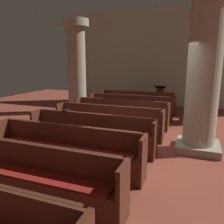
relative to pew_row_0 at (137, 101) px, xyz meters
name	(u,v)px	position (x,y,z in m)	size (l,w,h in m)	color
ground_plane	(135,149)	(1.02, -4.14, -0.46)	(19.20, 19.20, 0.00)	brown
back_wall	(170,58)	(1.02, 1.94, 1.79)	(10.00, 0.16, 4.50)	beige
pew_row_0	(137,101)	(0.00, 0.00, 0.00)	(3.16, 0.47, 0.86)	#562819
pew_row_1	(130,106)	(0.00, -1.12, 0.00)	(3.16, 0.46, 0.86)	#562819
pew_row_2	(120,112)	(0.00, -2.24, 0.00)	(3.16, 0.46, 0.86)	#562819
pew_row_3	(108,120)	(0.00, -3.36, 0.00)	(3.16, 0.46, 0.86)	#562819
pew_row_4	(91,131)	(0.00, -4.49, 0.00)	(3.16, 0.46, 0.86)	#562819
pew_row_5	(65,147)	(0.00, -5.61, 0.00)	(3.16, 0.47, 0.86)	#562819
pew_row_6	(25,172)	(0.00, -6.73, 0.00)	(3.16, 0.46, 0.86)	#562819
pillar_aisle_side	(203,66)	(2.44, -0.86, 1.48)	(1.08, 1.08, 3.74)	#9F967E
pillar_far_side	(77,65)	(-2.39, -0.80, 1.48)	(1.08, 1.08, 3.74)	#9F967E
pillar_aisle_rear	(204,68)	(2.44, -3.64, 1.48)	(1.07, 1.07, 3.74)	#9F967E
lectern	(160,99)	(0.80, 0.91, -0.01)	(0.48, 0.45, 1.08)	#411E13
hymn_book	(66,110)	(-0.77, -4.29, 0.41)	(0.14, 0.22, 0.03)	black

